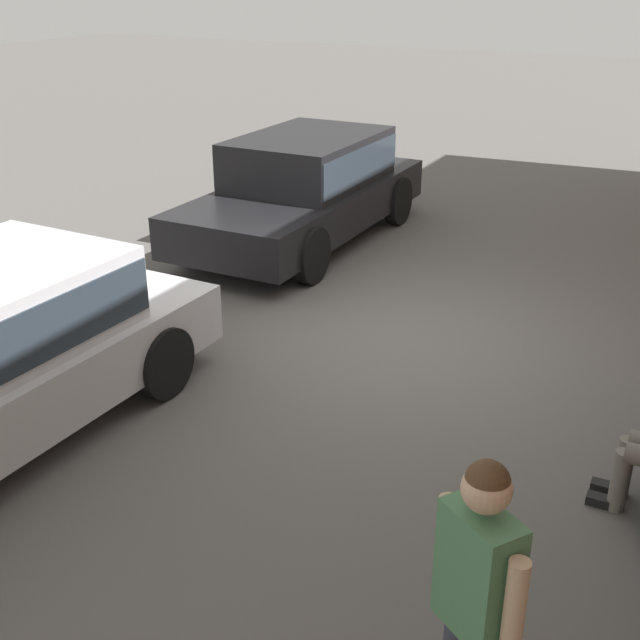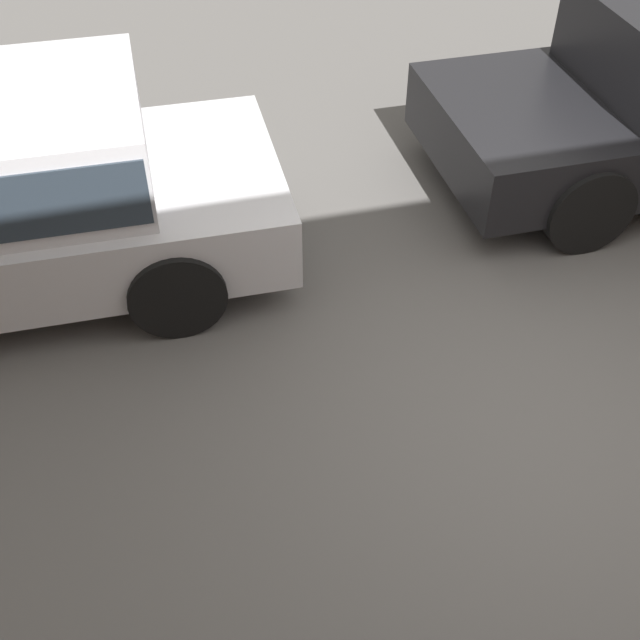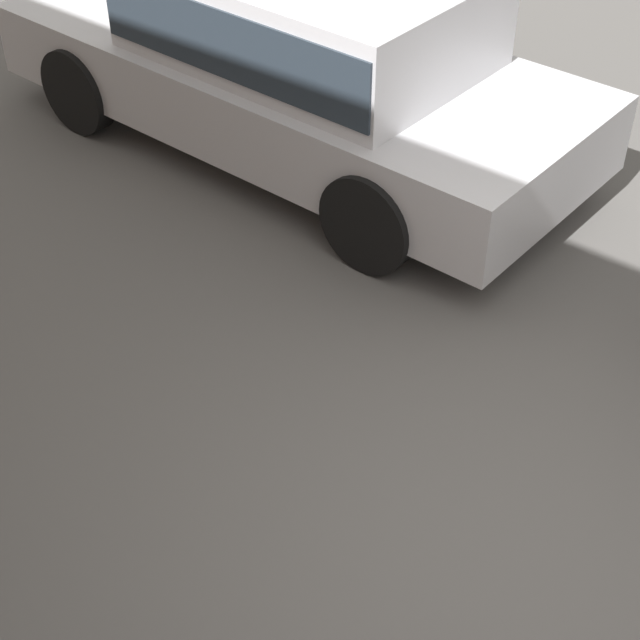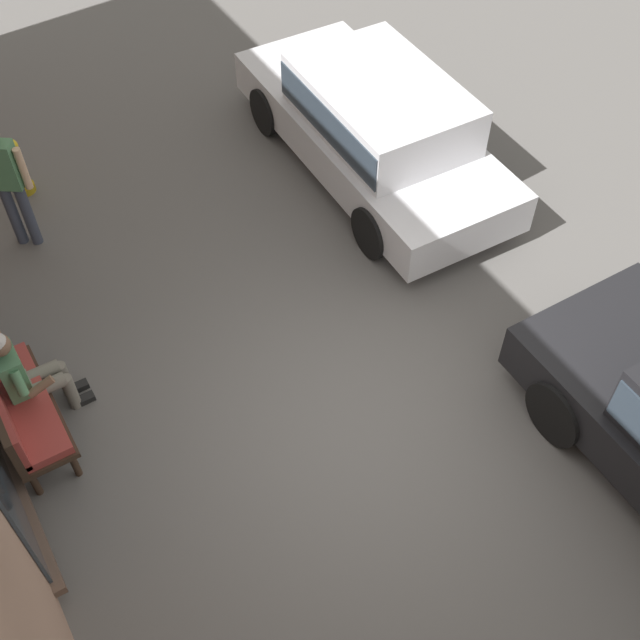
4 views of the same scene
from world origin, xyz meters
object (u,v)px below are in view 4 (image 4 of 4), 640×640
bench (12,405)px  pedestrian_standing (6,176)px  parked_car_mid (376,122)px  fire_hydrant (17,167)px  person_on_phone (25,373)px

bench → pedestrian_standing: bearing=-18.5°
parked_car_mid → fire_hydrant: size_ratio=5.51×
bench → pedestrian_standing: 2.89m
pedestrian_standing → person_on_phone: bearing=164.7°
person_on_phone → bench: bearing=131.3°
parked_car_mid → bench: bearing=107.6°
person_on_phone → fire_hydrant: size_ratio=1.62×
bench → pedestrian_standing: size_ratio=0.87×
fire_hydrant → pedestrian_standing: bearing=165.5°
parked_car_mid → pedestrian_standing: (1.04, 4.33, 0.25)m
pedestrian_standing → fire_hydrant: (0.94, -0.24, -0.63)m
bench → person_on_phone: bearing=-48.7°
bench → parked_car_mid: (1.66, -5.24, 0.23)m
person_on_phone → pedestrian_standing: pedestrian_standing is taller
pedestrian_standing → fire_hydrant: 1.16m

